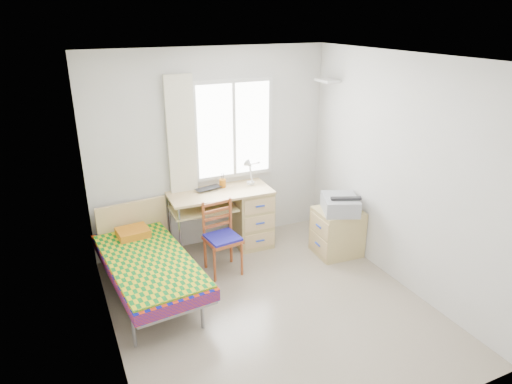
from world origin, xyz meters
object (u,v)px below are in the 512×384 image
desk (246,213)px  chair (222,233)px  bed (148,261)px  printer (340,204)px  cabinet (337,232)px

desk → chair: (-0.54, -0.51, 0.05)m
bed → chair: bearing=1.1°
chair → bed: bearing=179.5°
printer → desk: bearing=163.6°
chair → desk: bearing=36.9°
chair → cabinet: (1.51, -0.23, -0.19)m
cabinet → desk: bearing=146.1°
desk → printer: 1.27m
bed → desk: size_ratio=1.41×
bed → printer: bearing=-9.3°
desk → cabinet: 1.24m
bed → desk: (1.46, 0.61, 0.06)m
desk → cabinet: bearing=-35.3°
desk → chair: size_ratio=1.51×
desk → cabinet: (0.97, -0.75, -0.14)m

